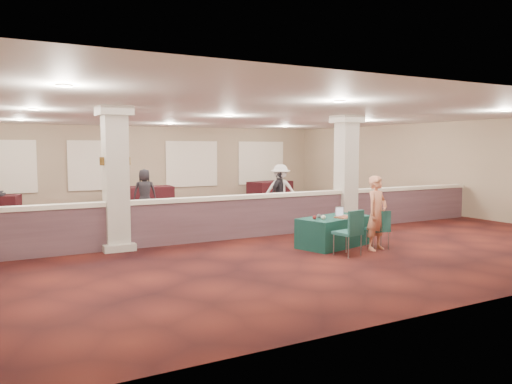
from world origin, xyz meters
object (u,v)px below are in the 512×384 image
conf_chair_main (379,226)px  attendee_c (279,194)px  conf_chair_side (351,229)px  far_table_back_right (270,190)px  far_table_front_center (160,212)px  far_table_front_left (139,220)px  far_table_back_center (146,197)px  far_table_front_right (296,209)px  attendee_b (280,190)px  attendee_d (145,192)px  woman (377,213)px  near_table (334,232)px

conf_chair_main → attendee_c: attendee_c is taller
conf_chair_side → far_table_back_right: 11.92m
attendee_c → far_table_front_center: bearing=145.2°
far_table_front_left → far_table_back_center: size_ratio=0.91×
conf_chair_main → far_table_front_right: bearing=97.1°
attendee_b → attendee_d: (-3.95, 2.44, -0.08)m
woman → far_table_front_center: woman is taller
conf_chair_side → woman: woman is taller
far_table_front_left → attendee_c: attendee_c is taller
far_table_front_right → attendee_b: attendee_b is taller
conf_chair_main → far_table_back_right: conf_chair_main is taller
near_table → attendee_d: bearing=92.0°
far_table_front_right → attendee_b: 1.36m
far_table_front_center → attendee_d: 2.20m
near_table → far_table_front_center: bearing=99.6°
conf_chair_side → attendee_b: bearing=61.0°
far_table_back_right → attendee_c: 5.63m
conf_chair_main → conf_chair_side: conf_chair_side is taller
conf_chair_main → attendee_b: size_ratio=0.51×
conf_chair_side → far_table_front_left: bearing=112.4°
near_table → far_table_front_right: far_table_front_right is taller
far_table_back_center → attendee_d: bearing=-107.5°
conf_chair_side → attendee_d: size_ratio=0.62×
far_table_front_right → far_table_back_center: bearing=117.8°
far_table_front_right → conf_chair_side: bearing=-110.4°
conf_chair_side → far_table_front_right: (1.80, 4.85, -0.21)m
near_table → far_table_front_right: size_ratio=0.96×
attendee_d → far_table_back_center: bearing=-90.5°
near_table → attendee_b: 5.34m
far_table_front_center → attendee_c: bearing=-4.9°
far_table_front_center → attendee_b: size_ratio=1.01×
far_table_front_left → attendee_c: (5.09, 1.20, 0.40)m
conf_chair_side → far_table_front_center: bearing=97.4°
conf_chair_side → near_table: bearing=60.1°
far_table_front_left → far_table_back_center: bearing=72.0°
far_table_front_center → attendee_c: attendee_c is taller
attendee_c → conf_chair_main: bearing=-128.3°
far_table_front_right → far_table_back_center: (-3.09, 5.86, 0.03)m
conf_chair_side → far_table_back_center: size_ratio=0.49×
near_table → conf_chair_side: 1.13m
conf_chair_side → woman: (0.93, 0.24, 0.25)m
far_table_front_right → near_table: bearing=-110.8°
far_table_back_center → far_table_back_right: same height
far_table_front_right → attendee_c: attendee_c is taller
near_table → conf_chair_side: (-0.36, -1.05, 0.24)m
far_table_back_right → attendee_d: bearing=-158.7°
far_table_front_left → attendee_d: attendee_d is taller
far_table_front_center → far_table_front_right: bearing=-21.5°
woman → attendee_d: 8.79m
woman → attendee_d: bearing=95.2°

